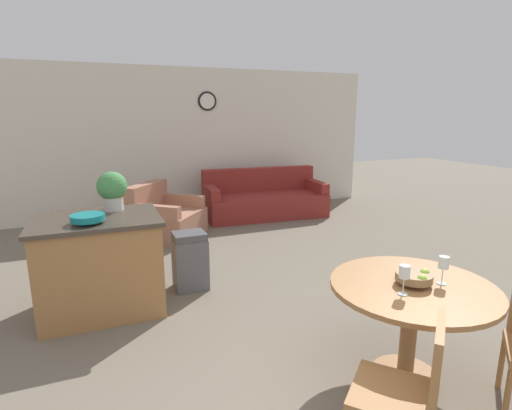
{
  "coord_description": "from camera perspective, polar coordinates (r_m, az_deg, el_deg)",
  "views": [
    {
      "loc": [
        -1.4,
        -1.23,
        1.88
      ],
      "look_at": [
        0.15,
        2.57,
        0.93
      ],
      "focal_mm": 28.0,
      "sensor_mm": 36.0,
      "label": 1
    }
  ],
  "objects": [
    {
      "name": "kitchen_island",
      "position": [
        4.14,
        -21.36,
        -7.86
      ],
      "size": [
        1.14,
        0.88,
        0.93
      ],
      "color": "#9E6B3D",
      "rests_on": "ground_plane"
    },
    {
      "name": "wine_glass_left",
      "position": [
        2.76,
        20.45,
        -9.11
      ],
      "size": [
        0.07,
        0.07,
        0.2
      ],
      "color": "silver",
      "rests_on": "dining_table"
    },
    {
      "name": "wall_back",
      "position": [
        7.64,
        -11.66,
        8.77
      ],
      "size": [
        8.0,
        0.09,
        2.7
      ],
      "color": "silver",
      "rests_on": "ground_plane"
    },
    {
      "name": "teal_bowl",
      "position": [
        3.79,
        -22.92,
        -1.7
      ],
      "size": [
        0.29,
        0.29,
        0.08
      ],
      "color": "#147A7F",
      "rests_on": "kitchen_island"
    },
    {
      "name": "armchair",
      "position": [
        6.35,
        -12.87,
        -1.91
      ],
      "size": [
        1.3,
        1.31,
        0.82
      ],
      "rotation": [
        0.0,
        0.0,
        0.88
      ],
      "color": "#A87056",
      "rests_on": "ground_plane"
    },
    {
      "name": "dining_table",
      "position": [
        3.05,
        21.28,
        -13.38
      ],
      "size": [
        1.12,
        1.12,
        0.73
      ],
      "color": "#9E6B3D",
      "rests_on": "ground_plane"
    },
    {
      "name": "dining_chair_near_left",
      "position": [
        2.41,
        20.94,
        -23.27
      ],
      "size": [
        0.59,
        0.59,
        0.88
      ],
      "rotation": [
        0.0,
        0.0,
        7.01
      ],
      "color": "#9E6B3D",
      "rests_on": "ground_plane"
    },
    {
      "name": "couch",
      "position": [
        7.46,
        1.15,
        0.71
      ],
      "size": [
        2.26,
        1.12,
        0.86
      ],
      "rotation": [
        0.0,
        0.0,
        -0.07
      ],
      "color": "maroon",
      "rests_on": "ground_plane"
    },
    {
      "name": "potted_plant",
      "position": [
        4.19,
        -19.87,
        2.14
      ],
      "size": [
        0.29,
        0.29,
        0.39
      ],
      "color": "beige",
      "rests_on": "kitchen_island"
    },
    {
      "name": "fruit_bowl",
      "position": [
        2.96,
        21.63,
        -9.49
      ],
      "size": [
        0.25,
        0.25,
        0.11
      ],
      "color": "olive",
      "rests_on": "dining_table"
    },
    {
      "name": "trash_bin",
      "position": [
        4.43,
        -9.39,
        -7.88
      ],
      "size": [
        0.35,
        0.29,
        0.63
      ],
      "color": "#56565B",
      "rests_on": "ground_plane"
    },
    {
      "name": "wine_glass_right",
      "position": [
        3.02,
        25.23,
        -7.6
      ],
      "size": [
        0.07,
        0.07,
        0.2
      ],
      "color": "silver",
      "rests_on": "dining_table"
    }
  ]
}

